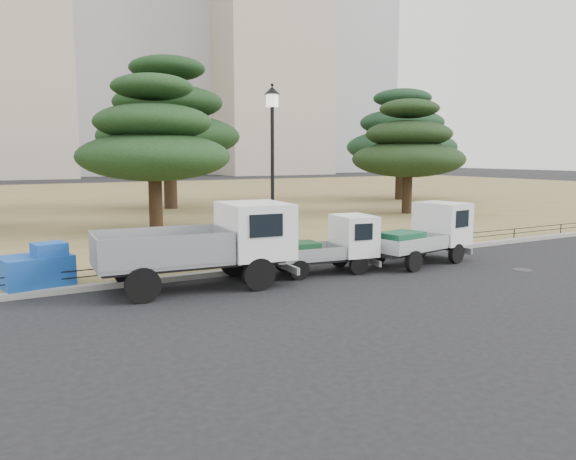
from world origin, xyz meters
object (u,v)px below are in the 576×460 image
truck_kei_rear (425,234)px  tarp_pile (37,268)px  truck_kei_front (330,245)px  street_lamp (272,145)px  truck_large (207,242)px

truck_kei_rear → tarp_pile: 11.66m
truck_kei_front → tarp_pile: 8.13m
truck_kei_front → truck_kei_rear: truck_kei_rear is taller
truck_kei_front → street_lamp: 3.51m
street_lamp → truck_kei_front: bearing=-51.0°
truck_large → street_lamp: size_ratio=0.97×
truck_large → truck_kei_front: 3.93m
tarp_pile → truck_kei_front: bearing=-12.8°
truck_large → street_lamp: (2.73, 1.43, 2.58)m
truck_kei_rear → street_lamp: 5.77m
truck_kei_rear → tarp_pile: truck_kei_rear is taller
truck_kei_front → tarp_pile: truck_kei_front is taller
truck_large → street_lamp: street_lamp is taller
tarp_pile → street_lamp: bearing=-2.9°
truck_kei_front → street_lamp: (-1.18, 1.46, 2.96)m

